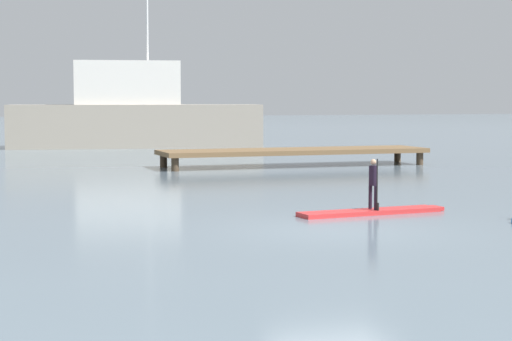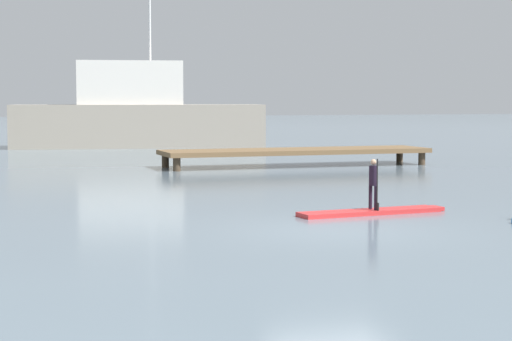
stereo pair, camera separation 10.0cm
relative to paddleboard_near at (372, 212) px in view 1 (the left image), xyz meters
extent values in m
plane|color=slate|center=(-1.93, -2.22, -0.05)|extent=(240.00, 240.00, 0.00)
cube|color=red|center=(-0.07, -0.01, 0.00)|extent=(3.56, 0.96, 0.10)
cube|color=red|center=(1.73, 0.16, 0.00)|extent=(0.28, 0.47, 0.09)
cylinder|color=black|center=(0.00, 0.12, 0.33)|extent=(0.09, 0.09, 0.56)
cylinder|color=black|center=(0.02, -0.12, 0.33)|extent=(0.09, 0.09, 0.56)
cylinder|color=black|center=(0.01, 0.00, 0.84)|extent=(0.23, 0.23, 0.46)
sphere|color=tan|center=(0.01, 0.00, 1.16)|extent=(0.13, 0.13, 0.13)
cylinder|color=black|center=(0.03, -0.17, 0.65)|extent=(0.03, 0.03, 1.19)
cube|color=black|center=(0.03, -0.17, 0.14)|extent=(0.04, 0.14, 0.18)
cube|color=#9E9384|center=(0.30, 30.32, 1.12)|extent=(14.05, 5.54, 2.35)
cube|color=white|center=(-0.14, 30.39, 3.48)|extent=(6.03, 3.65, 2.37)
cube|color=brown|center=(3.58, 14.44, 0.54)|extent=(10.74, 2.53, 0.18)
cylinder|color=#473828|center=(-1.49, 13.47, 0.29)|extent=(0.28, 0.28, 0.68)
cylinder|color=#473828|center=(-1.49, 15.41, 0.29)|extent=(0.28, 0.28, 0.68)
cylinder|color=#473828|center=(8.65, 13.47, 0.29)|extent=(0.28, 0.28, 0.68)
cylinder|color=#473828|center=(8.65, 15.41, 0.29)|extent=(0.28, 0.28, 0.68)
camera|label=1|loc=(-9.16, -18.82, 2.62)|focal=63.13mm
camera|label=2|loc=(-9.06, -18.85, 2.62)|focal=63.13mm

